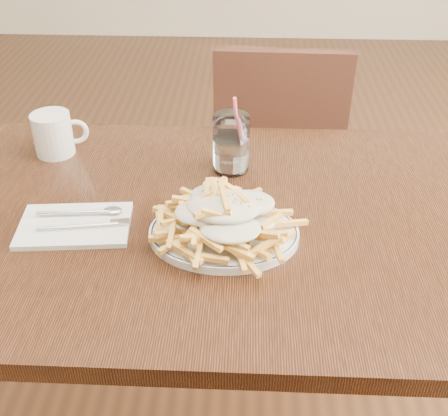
{
  "coord_description": "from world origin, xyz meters",
  "views": [
    {
      "loc": [
        0.05,
        -0.94,
        1.42
      ],
      "look_at": [
        0.01,
        -0.08,
        0.82
      ],
      "focal_mm": 45.0,
      "sensor_mm": 36.0,
      "label": 1
    }
  ],
  "objects_px": {
    "fries_plate": "(224,233)",
    "coffee_mug": "(54,134)",
    "table": "(223,245)",
    "chair_far": "(277,152)",
    "loaded_fries": "(224,211)",
    "water_glass": "(231,146)"
  },
  "relations": [
    {
      "from": "chair_far",
      "to": "fries_plate",
      "type": "xyz_separation_m",
      "value": [
        -0.14,
        -0.81,
        0.26
      ]
    },
    {
      "from": "fries_plate",
      "to": "chair_far",
      "type": "bearing_deg",
      "value": 79.92
    },
    {
      "from": "loaded_fries",
      "to": "coffee_mug",
      "type": "xyz_separation_m",
      "value": [
        -0.42,
        0.32,
        -0.01
      ]
    },
    {
      "from": "fries_plate",
      "to": "loaded_fries",
      "type": "relative_size",
      "value": 1.2
    },
    {
      "from": "table",
      "to": "loaded_fries",
      "type": "distance_m",
      "value": 0.16
    },
    {
      "from": "chair_far",
      "to": "coffee_mug",
      "type": "xyz_separation_m",
      "value": [
        -0.56,
        -0.49,
        0.3
      ]
    },
    {
      "from": "water_glass",
      "to": "coffee_mug",
      "type": "bearing_deg",
      "value": 172.34
    },
    {
      "from": "fries_plate",
      "to": "loaded_fries",
      "type": "xyz_separation_m",
      "value": [
        0.0,
        0.0,
        0.05
      ]
    },
    {
      "from": "coffee_mug",
      "to": "chair_far",
      "type": "bearing_deg",
      "value": 40.74
    },
    {
      "from": "fries_plate",
      "to": "coffee_mug",
      "type": "xyz_separation_m",
      "value": [
        -0.42,
        0.32,
        0.04
      ]
    },
    {
      "from": "fries_plate",
      "to": "water_glass",
      "type": "relative_size",
      "value": 1.8
    },
    {
      "from": "loaded_fries",
      "to": "coffee_mug",
      "type": "distance_m",
      "value": 0.53
    },
    {
      "from": "chair_far",
      "to": "loaded_fries",
      "type": "relative_size",
      "value": 3.22
    },
    {
      "from": "water_glass",
      "to": "coffee_mug",
      "type": "height_order",
      "value": "water_glass"
    },
    {
      "from": "loaded_fries",
      "to": "water_glass",
      "type": "height_order",
      "value": "water_glass"
    },
    {
      "from": "coffee_mug",
      "to": "table",
      "type": "bearing_deg",
      "value": -30.34
    },
    {
      "from": "table",
      "to": "fries_plate",
      "type": "distance_m",
      "value": 0.12
    },
    {
      "from": "water_glass",
      "to": "chair_far",
      "type": "bearing_deg",
      "value": 75.62
    },
    {
      "from": "chair_far",
      "to": "loaded_fries",
      "type": "height_order",
      "value": "chair_far"
    },
    {
      "from": "chair_far",
      "to": "loaded_fries",
      "type": "bearing_deg",
      "value": -100.08
    },
    {
      "from": "table",
      "to": "chair_far",
      "type": "distance_m",
      "value": 0.76
    },
    {
      "from": "table",
      "to": "fries_plate",
      "type": "xyz_separation_m",
      "value": [
        0.01,
        -0.08,
        0.09
      ]
    }
  ]
}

